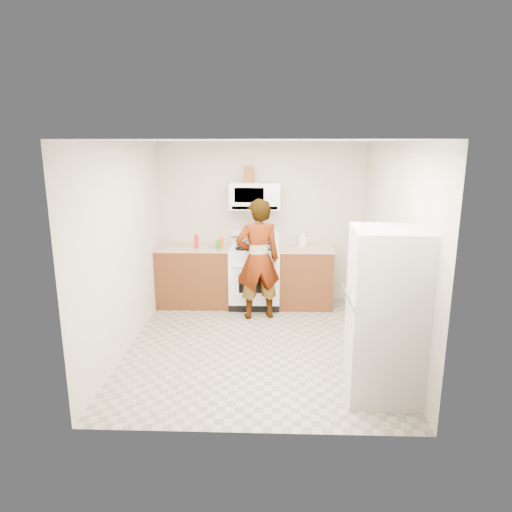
{
  "coord_description": "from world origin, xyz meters",
  "views": [
    {
      "loc": [
        0.16,
        -5.31,
        2.47
      ],
      "look_at": [
        -0.05,
        0.55,
        1.02
      ],
      "focal_mm": 32.0,
      "sensor_mm": 36.0,
      "label": 1
    }
  ],
  "objects_px": {
    "person": "(258,260)",
    "kettle": "(303,240)",
    "gas_range": "(255,275)",
    "fridge": "(386,315)",
    "microwave": "(255,196)",
    "saucepan": "(246,239)"
  },
  "relations": [
    {
      "from": "gas_range",
      "to": "person",
      "type": "xyz_separation_m",
      "value": [
        0.07,
        -0.52,
        0.38
      ]
    },
    {
      "from": "gas_range",
      "to": "fridge",
      "type": "bearing_deg",
      "value": -61.86
    },
    {
      "from": "kettle",
      "to": "fridge",
      "type": "bearing_deg",
      "value": -59.47
    },
    {
      "from": "gas_range",
      "to": "kettle",
      "type": "xyz_separation_m",
      "value": [
        0.74,
        0.12,
        0.53
      ]
    },
    {
      "from": "fridge",
      "to": "saucepan",
      "type": "xyz_separation_m",
      "value": [
        -1.52,
        2.75,
        0.16
      ]
    },
    {
      "from": "kettle",
      "to": "saucepan",
      "type": "relative_size",
      "value": 0.77
    },
    {
      "from": "saucepan",
      "to": "gas_range",
      "type": "bearing_deg",
      "value": -50.96
    },
    {
      "from": "person",
      "to": "kettle",
      "type": "relative_size",
      "value": 10.63
    },
    {
      "from": "fridge",
      "to": "kettle",
      "type": "xyz_separation_m",
      "value": [
        -0.64,
        2.69,
        0.17
      ]
    },
    {
      "from": "fridge",
      "to": "saucepan",
      "type": "distance_m",
      "value": 3.15
    },
    {
      "from": "gas_range",
      "to": "saucepan",
      "type": "bearing_deg",
      "value": 129.04
    },
    {
      "from": "microwave",
      "to": "saucepan",
      "type": "bearing_deg",
      "value": 160.86
    },
    {
      "from": "fridge",
      "to": "kettle",
      "type": "height_order",
      "value": "fridge"
    },
    {
      "from": "microwave",
      "to": "person",
      "type": "distance_m",
      "value": 1.06
    },
    {
      "from": "gas_range",
      "to": "kettle",
      "type": "relative_size",
      "value": 6.92
    },
    {
      "from": "gas_range",
      "to": "saucepan",
      "type": "relative_size",
      "value": 5.34
    },
    {
      "from": "microwave",
      "to": "person",
      "type": "relative_size",
      "value": 0.44
    },
    {
      "from": "kettle",
      "to": "gas_range",
      "type": "bearing_deg",
      "value": -153.83
    },
    {
      "from": "kettle",
      "to": "microwave",
      "type": "bearing_deg",
      "value": -163.61
    },
    {
      "from": "microwave",
      "to": "fridge",
      "type": "xyz_separation_m",
      "value": [
        1.38,
        -2.7,
        -0.85
      ]
    },
    {
      "from": "microwave",
      "to": "kettle",
      "type": "bearing_deg",
      "value": -0.87
    },
    {
      "from": "microwave",
      "to": "gas_range",
      "type": "bearing_deg",
      "value": -90.0
    }
  ]
}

